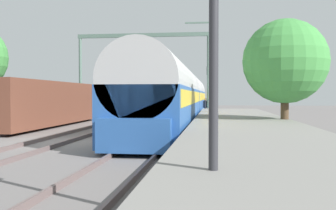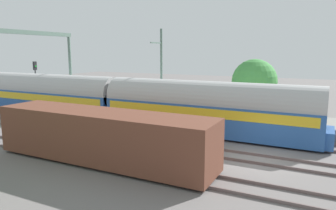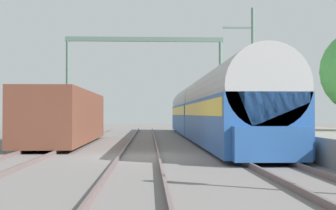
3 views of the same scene
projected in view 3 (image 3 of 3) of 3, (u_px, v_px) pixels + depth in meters
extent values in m
plane|color=slate|center=(140.00, 157.00, 17.90)|extent=(120.00, 120.00, 0.00)
cube|color=#665553|center=(11.00, 155.00, 17.71)|extent=(0.08, 60.00, 0.16)
cube|color=#665553|center=(49.00, 155.00, 17.76)|extent=(0.08, 60.00, 0.16)
cube|color=#665553|center=(121.00, 155.00, 17.87)|extent=(0.08, 60.00, 0.16)
cube|color=#665553|center=(158.00, 155.00, 17.93)|extent=(0.08, 60.00, 0.16)
cube|color=#665553|center=(229.00, 154.00, 18.04)|extent=(0.08, 60.00, 0.16)
cube|color=#665553|center=(266.00, 154.00, 18.10)|extent=(0.08, 60.00, 0.16)
cube|color=gray|center=(325.00, 142.00, 20.23)|extent=(4.40, 28.00, 0.90)
cube|color=#28569E|center=(227.00, 122.00, 22.71)|extent=(2.90, 16.00, 2.20)
cube|color=gold|center=(227.00, 109.00, 22.72)|extent=(2.93, 15.36, 0.64)
cylinder|color=#ADADAD|center=(227.00, 95.00, 22.73)|extent=(2.84, 16.00, 2.84)
cube|color=#28569E|center=(195.00, 119.00, 39.04)|extent=(2.90, 16.00, 2.20)
cube|color=gold|center=(195.00, 111.00, 39.05)|extent=(2.93, 15.36, 0.64)
cylinder|color=#ADADAD|center=(195.00, 103.00, 39.06)|extent=(2.84, 16.00, 2.84)
cube|color=#28569E|center=(272.00, 144.00, 14.45)|extent=(2.40, 0.50, 1.10)
cube|color=brown|center=(66.00, 116.00, 25.41)|extent=(2.80, 13.00, 2.70)
cube|color=black|center=(66.00, 140.00, 25.39)|extent=(2.52, 11.96, 0.10)
cylinder|color=#353535|center=(217.00, 129.00, 37.88)|extent=(0.24, 0.24, 0.85)
cube|color=#232833|center=(217.00, 120.00, 37.89)|extent=(0.39, 0.46, 0.64)
sphere|color=tan|center=(217.00, 114.00, 37.90)|extent=(0.24, 0.24, 0.24)
cylinder|color=#2D2D33|center=(212.00, 109.00, 42.69)|extent=(0.14, 0.14, 4.16)
cube|color=black|center=(212.00, 82.00, 42.74)|extent=(0.36, 0.20, 0.90)
sphere|color=#19D133|center=(212.00, 82.00, 42.62)|extent=(0.16, 0.16, 0.16)
cylinder|color=slate|center=(68.00, 88.00, 37.36)|extent=(0.28, 0.28, 7.50)
cylinder|color=slate|center=(221.00, 88.00, 37.86)|extent=(0.28, 0.28, 7.50)
cube|color=slate|center=(145.00, 39.00, 37.68)|extent=(12.73, 0.24, 0.36)
cylinder|color=slate|center=(253.00, 75.00, 27.86)|extent=(0.20, 0.20, 8.00)
cube|color=slate|center=(238.00, 28.00, 27.88)|extent=(1.80, 0.10, 0.10)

